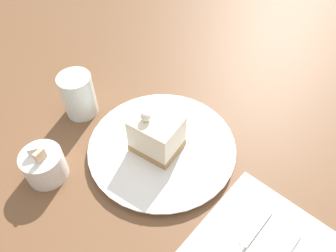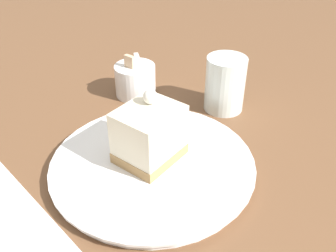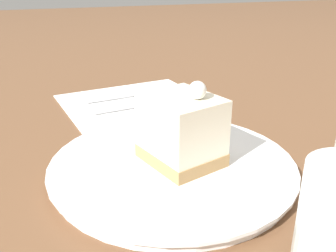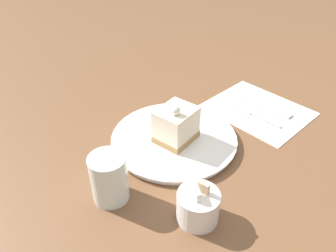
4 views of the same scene
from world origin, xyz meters
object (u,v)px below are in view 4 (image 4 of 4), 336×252
at_px(knife, 246,110).
at_px(drinking_glass, 109,178).
at_px(plate, 173,138).
at_px(sugar_bowl, 198,206).
at_px(fork, 269,107).
at_px(cake_slice, 176,125).

bearing_deg(knife, drinking_glass, -0.38).
bearing_deg(knife, plate, -10.77).
bearing_deg(sugar_bowl, fork, -156.27).
height_order(fork, sugar_bowl, sugar_bowl).
xyz_separation_m(fork, drinking_glass, (0.48, 0.04, 0.04)).
bearing_deg(plate, drinking_glass, 19.40).
xyz_separation_m(sugar_bowl, drinking_glass, (0.10, -0.13, 0.02)).
distance_m(plate, sugar_bowl, 0.22).
distance_m(sugar_bowl, drinking_glass, 0.17).
xyz_separation_m(cake_slice, knife, (-0.23, -0.00, -0.05)).
bearing_deg(plate, sugar_bowl, 65.20).
distance_m(knife, drinking_glass, 0.42).
distance_m(cake_slice, sugar_bowl, 0.21).
bearing_deg(plate, knife, 177.43).
bearing_deg(fork, cake_slice, -12.12).
xyz_separation_m(fork, knife, (0.06, -0.02, 0.00)).
height_order(cake_slice, fork, cake_slice).
bearing_deg(fork, sugar_bowl, 15.53).
distance_m(fork, sugar_bowl, 0.41).
distance_m(fork, drinking_glass, 0.48).
bearing_deg(cake_slice, fork, 159.19).
relative_size(sugar_bowl, drinking_glass, 0.84).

